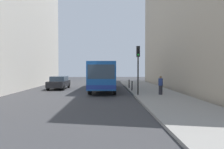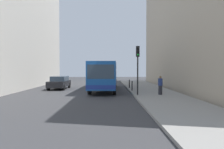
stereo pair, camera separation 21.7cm
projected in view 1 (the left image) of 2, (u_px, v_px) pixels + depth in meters
name	position (u px, v px, depth m)	size (l,w,h in m)	color
ground_plane	(97.00, 95.00, 19.25)	(80.00, 80.00, 0.00)	#38383A
sidewalk	(156.00, 94.00, 19.38)	(4.40, 40.00, 0.15)	gray
building_right	(203.00, 20.00, 23.30)	(7.00, 32.00, 15.32)	#B2A38C
bus	(105.00, 74.00, 23.21)	(2.95, 11.11, 3.00)	#19519E
car_beside_bus	(59.00, 82.00, 24.26)	(1.91, 4.42, 1.48)	black
traffic_light	(138.00, 61.00, 17.82)	(0.28, 0.33, 4.10)	black
bollard_near	(132.00, 86.00, 21.28)	(0.11, 0.11, 0.95)	black
bollard_mid	(129.00, 84.00, 24.11)	(0.11, 0.11, 0.95)	black
pedestrian_near_signal	(161.00, 85.00, 18.04)	(0.38, 0.38, 1.58)	#26262D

